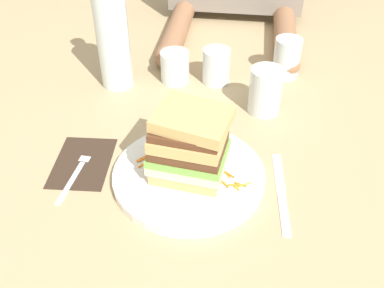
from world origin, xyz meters
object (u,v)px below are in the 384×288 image
at_px(sandwich, 190,145).
at_px(fork, 78,169).
at_px(napkin_dark, 83,162).
at_px(knife, 282,194).
at_px(empty_tumbler_2, 287,58).
at_px(main_plate, 190,175).
at_px(water_bottle, 112,34).
at_px(empty_tumbler_0, 216,66).
at_px(juice_glass, 265,92).
at_px(empty_tumbler_1, 175,67).

height_order(sandwich, fork, sandwich).
distance_m(napkin_dark, knife, 0.37).
xyz_separation_m(fork, empty_tumbler_2, (0.39, 0.40, 0.04)).
relative_size(main_plate, water_bottle, 0.96).
bearing_deg(empty_tumbler_0, juice_glass, -43.08).
relative_size(juice_glass, empty_tumbler_0, 1.22).
height_order(fork, water_bottle, water_bottle).
height_order(main_plate, fork, main_plate).
relative_size(knife, juice_glass, 1.99).
bearing_deg(main_plate, fork, -178.05).
bearing_deg(juice_glass, fork, -144.18).
height_order(sandwich, empty_tumbler_1, sandwich).
height_order(main_plate, empty_tumbler_0, empty_tumbler_0).
xyz_separation_m(main_plate, napkin_dark, (-0.21, 0.02, -0.01)).
bearing_deg(napkin_dark, knife, -5.07).
bearing_deg(knife, fork, 178.39).
bearing_deg(napkin_dark, main_plate, -4.23).
bearing_deg(empty_tumbler_2, knife, -92.10).
bearing_deg(empty_tumbler_1, juice_glass, -24.81).
bearing_deg(main_plate, empty_tumbler_0, 87.60).
distance_m(main_plate, empty_tumbler_0, 0.34).
bearing_deg(juice_glass, empty_tumbler_1, 155.19).
xyz_separation_m(sandwich, empty_tumbler_0, (0.01, 0.34, -0.04)).
bearing_deg(knife, juice_glass, 97.91).
distance_m(napkin_dark, water_bottle, 0.31).
distance_m(main_plate, water_bottle, 0.39).
bearing_deg(fork, main_plate, 1.95).
bearing_deg(juice_glass, sandwich, -118.56).
relative_size(napkin_dark, empty_tumbler_0, 1.76).
bearing_deg(fork, empty_tumbler_2, 46.06).
relative_size(juice_glass, empty_tumbler_2, 1.06).
bearing_deg(knife, main_plate, 173.88).
height_order(knife, water_bottle, water_bottle).
relative_size(napkin_dark, fork, 0.87).
bearing_deg(water_bottle, fork, -88.71).
relative_size(main_plate, sandwich, 1.90).
bearing_deg(juice_glass, empty_tumbler_2, 72.40).
bearing_deg(sandwich, empty_tumbler_1, 104.08).
bearing_deg(napkin_dark, empty_tumbler_1, 68.76).
xyz_separation_m(napkin_dark, empty_tumbler_1, (0.12, 0.32, 0.04)).
bearing_deg(napkin_dark, empty_tumbler_0, 56.02).
relative_size(main_plate, knife, 1.36).
xyz_separation_m(napkin_dark, empty_tumbler_0, (0.22, 0.33, 0.04)).
bearing_deg(fork, empty_tumbler_1, 69.82).
relative_size(fork, empty_tumbler_2, 1.74).
bearing_deg(knife, water_bottle, 140.08).
height_order(napkin_dark, fork, fork).
bearing_deg(juice_glass, main_plate, -118.62).
xyz_separation_m(sandwich, empty_tumbler_2, (0.18, 0.39, -0.03)).
distance_m(sandwich, empty_tumbler_1, 0.34).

